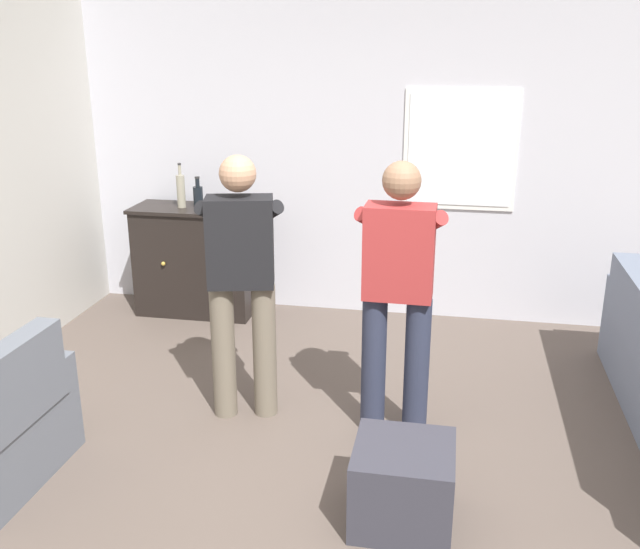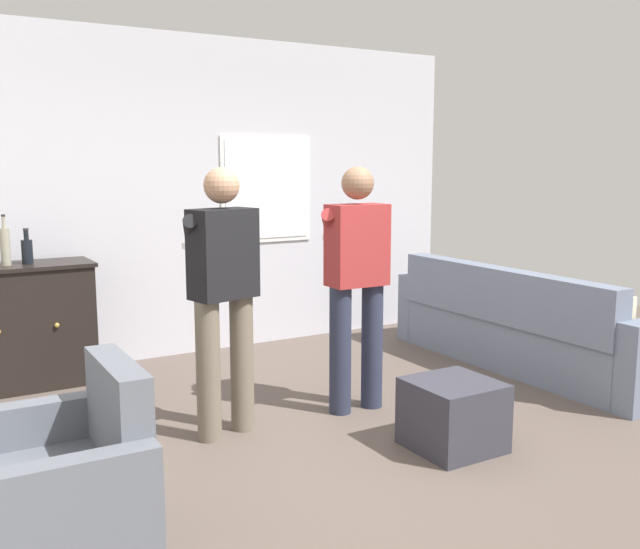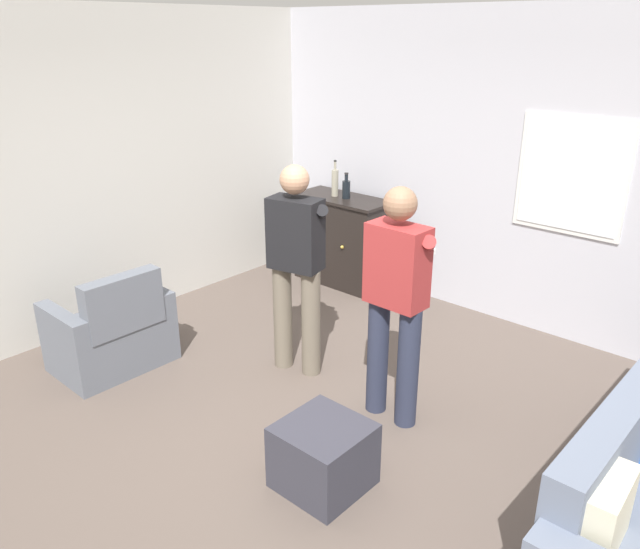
% 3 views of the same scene
% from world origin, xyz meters
% --- Properties ---
extents(ground, '(10.40, 10.40, 0.00)m').
position_xyz_m(ground, '(0.00, 0.00, 0.00)').
color(ground, brown).
extents(wall_back_with_window, '(5.20, 0.15, 2.80)m').
position_xyz_m(wall_back_with_window, '(0.02, 2.66, 1.40)').
color(wall_back_with_window, silver).
rests_on(wall_back_with_window, ground).
extents(couch, '(0.57, 2.61, 0.86)m').
position_xyz_m(couch, '(1.99, 0.75, 0.34)').
color(couch, slate).
rests_on(couch, ground).
extents(armchair, '(0.66, 0.89, 0.85)m').
position_xyz_m(armchair, '(-1.80, -0.34, 0.29)').
color(armchair, slate).
rests_on(armchair, ground).
extents(sideboard_cabinet, '(1.04, 0.49, 0.95)m').
position_xyz_m(sideboard_cabinet, '(-1.59, 2.30, 0.48)').
color(sideboard_cabinet, black).
rests_on(sideboard_cabinet, ground).
extents(bottle_wine_green, '(0.07, 0.07, 0.38)m').
position_xyz_m(bottle_wine_green, '(-1.68, 2.29, 1.10)').
color(bottle_wine_green, gray).
rests_on(bottle_wine_green, sideboard_cabinet).
extents(bottle_liquor_amber, '(0.08, 0.08, 0.27)m').
position_xyz_m(bottle_liquor_amber, '(-1.53, 2.29, 1.05)').
color(bottle_liquor_amber, black).
rests_on(bottle_liquor_amber, sideboard_cabinet).
extents(ottoman, '(0.49, 0.49, 0.42)m').
position_xyz_m(ottoman, '(0.43, -0.28, 0.21)').
color(ottoman, '#33333D').
rests_on(ottoman, ground).
extents(person_standing_left, '(0.54, 0.51, 1.68)m').
position_xyz_m(person_standing_left, '(-0.66, 0.64, 0.94)').
color(person_standing_left, '#6B6051').
rests_on(person_standing_left, ground).
extents(person_standing_right, '(0.56, 0.48, 1.68)m').
position_xyz_m(person_standing_right, '(0.30, 0.60, 0.94)').
color(person_standing_right, '#282D42').
rests_on(person_standing_right, ground).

